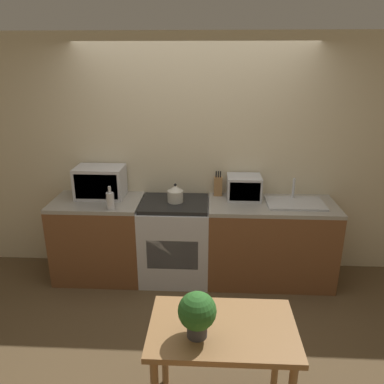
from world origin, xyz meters
The scene contains 13 objects.
ground_plane centered at (0.00, 0.00, 0.00)m, with size 16.00×16.00×0.00m, color brown.
wall_back centered at (0.00, 1.09, 1.30)m, with size 10.00×0.06×2.60m.
counter_left_run centered at (-1.04, 0.75, 0.45)m, with size 0.95×0.62×0.90m.
counter_right_run centered at (0.84, 0.75, 0.45)m, with size 1.34×0.62×0.90m.
stove_range centered at (-0.20, 0.75, 0.45)m, with size 0.74×0.62×0.90m.
kettle centered at (-0.18, 0.76, 0.99)m, with size 0.17×0.17×0.20m.
microwave centered at (-1.01, 0.87, 1.07)m, with size 0.52×0.34×0.34m.
bottle centered at (-0.82, 0.52, 0.99)m, with size 0.08×0.08×0.24m.
knife_block centered at (0.27, 0.98, 1.01)m, with size 0.09×0.07×0.28m.
toaster_oven centered at (0.55, 0.89, 1.03)m, with size 0.36×0.29×0.25m.
sink_basin centered at (1.07, 0.76, 0.91)m, with size 0.59×0.38×0.24m.
dining_table centered at (0.27, -0.98, 0.63)m, with size 0.94×0.60×0.73m.
potted_plant centered at (0.11, -1.07, 0.90)m, with size 0.23×0.23×0.30m.
Camera 1 is at (0.18, -2.93, 2.33)m, focal length 35.00 mm.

